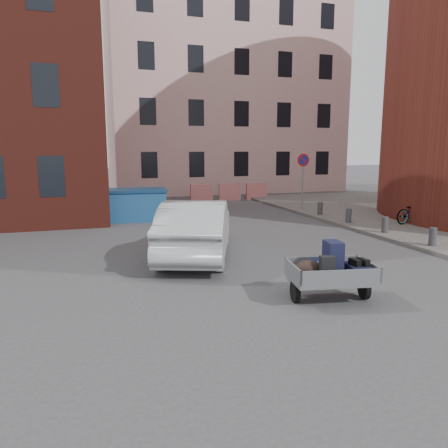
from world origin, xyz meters
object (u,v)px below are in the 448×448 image
object	(u,v)px
trailer	(330,271)
silver_car	(196,229)
bicycle	(413,212)
dumpster	(128,205)

from	to	relation	value
trailer	silver_car	bearing A→B (deg)	121.31
silver_car	bicycle	distance (m)	9.52
silver_car	bicycle	xyz separation A→B (m)	(9.27, 2.14, -0.23)
trailer	silver_car	distance (m)	4.61
dumpster	silver_car	size ratio (longest dim) A/B	0.67
dumpster	silver_car	xyz separation A→B (m)	(1.18, -6.98, 0.14)
dumpster	silver_car	bearing A→B (deg)	-76.22
bicycle	dumpster	bearing A→B (deg)	57.29
trailer	dumpster	world-z (taller)	dumpster
silver_car	bicycle	world-z (taller)	silver_car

